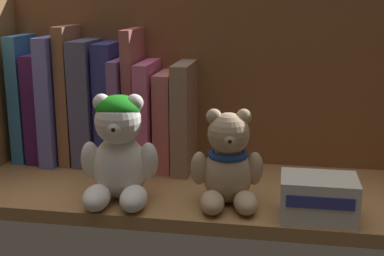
% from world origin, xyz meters
% --- Properties ---
extents(shelf_board, '(0.74, 0.27, 0.02)m').
position_xyz_m(shelf_board, '(0.00, 0.00, 0.01)').
color(shelf_board, '#9E7042').
rests_on(shelf_board, ground).
extents(shelf_back_panel, '(0.77, 0.01, 0.33)m').
position_xyz_m(shelf_back_panel, '(0.00, 0.14, 0.16)').
color(shelf_back_panel, brown).
rests_on(shelf_back_panel, ground).
extents(book_0, '(0.02, 0.10, 0.23)m').
position_xyz_m(book_0, '(-0.35, 0.10, 0.13)').
color(book_0, '#367EC0').
rests_on(book_0, shelf_board).
extents(book_1, '(0.03, 0.10, 0.19)m').
position_xyz_m(book_1, '(-0.32, 0.10, 0.12)').
color(book_1, '#461B59').
rests_on(book_1, shelf_board).
extents(book_2, '(0.03, 0.13, 0.23)m').
position_xyz_m(book_2, '(-0.28, 0.10, 0.13)').
color(book_2, '#666ACE').
rests_on(book_2, shelf_board).
extents(book_3, '(0.02, 0.10, 0.24)m').
position_xyz_m(book_3, '(-0.26, 0.10, 0.14)').
color(book_3, '#946043').
rests_on(book_3, shelf_board).
extents(book_4, '(0.04, 0.11, 0.22)m').
position_xyz_m(book_4, '(-0.22, 0.10, 0.13)').
color(book_4, '#52547F').
rests_on(book_4, shelf_board).
extents(book_5, '(0.03, 0.09, 0.21)m').
position_xyz_m(book_5, '(-0.19, 0.10, 0.13)').
color(book_5, '#353991').
rests_on(book_5, shelf_board).
extents(book_6, '(0.02, 0.15, 0.19)m').
position_xyz_m(book_6, '(-0.16, 0.10, 0.11)').
color(book_6, '#85589A').
rests_on(book_6, shelf_board).
extents(book_7, '(0.02, 0.12, 0.24)m').
position_xyz_m(book_7, '(-0.14, 0.10, 0.14)').
color(book_7, '#B65D5D').
rests_on(book_7, shelf_board).
extents(book_8, '(0.02, 0.15, 0.19)m').
position_xyz_m(book_8, '(-0.11, 0.10, 0.11)').
color(book_8, '#CC5C92').
rests_on(book_8, shelf_board).
extents(book_9, '(0.03, 0.12, 0.17)m').
position_xyz_m(book_9, '(-0.08, 0.10, 0.10)').
color(book_9, '#CF6E6E').
rests_on(book_9, shelf_board).
extents(book_10, '(0.03, 0.14, 0.18)m').
position_xyz_m(book_10, '(-0.05, 0.10, 0.11)').
color(book_10, '#906E5C').
rests_on(book_10, shelf_board).
extents(teddy_bear_larger, '(0.12, 0.12, 0.16)m').
position_xyz_m(teddy_bear_larger, '(-0.12, -0.07, 0.09)').
color(teddy_bear_larger, white).
rests_on(teddy_bear_larger, shelf_board).
extents(teddy_bear_smaller, '(0.10, 0.11, 0.14)m').
position_xyz_m(teddy_bear_smaller, '(0.04, -0.06, 0.08)').
color(teddy_bear_smaller, tan).
rests_on(teddy_bear_smaller, shelf_board).
extents(small_product_box, '(0.10, 0.07, 0.06)m').
position_xyz_m(small_product_box, '(0.17, -0.09, 0.05)').
color(small_product_box, silver).
rests_on(small_product_box, shelf_board).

